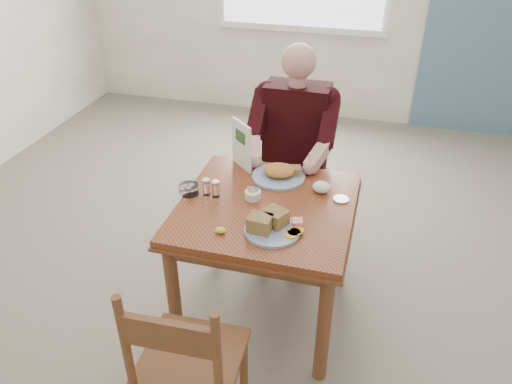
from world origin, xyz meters
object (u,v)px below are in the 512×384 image
(chair_far, at_px, (294,176))
(diner, at_px, (294,137))
(chair_near, at_px, (187,366))
(table, at_px, (266,222))
(near_plate, at_px, (271,225))
(far_plate, at_px, (280,173))

(chair_far, relative_size, diner, 0.69)
(chair_far, bearing_deg, chair_near, -93.99)
(table, xyz_separation_m, near_plate, (0.08, -0.21, 0.15))
(chair_far, height_order, far_plate, chair_far)
(chair_far, height_order, chair_near, same)
(chair_far, distance_m, diner, 0.34)
(diner, bearing_deg, table, -90.00)
(chair_far, relative_size, chair_near, 1.00)
(chair_far, distance_m, far_plate, 0.59)
(diner, xyz_separation_m, near_plate, (0.08, -0.92, -0.03))
(table, distance_m, near_plate, 0.27)
(chair_near, xyz_separation_m, diner, (0.12, 1.57, 0.33))
(chair_far, height_order, near_plate, chair_far)
(chair_far, xyz_separation_m, near_plate, (0.08, -1.01, 0.31))
(chair_far, xyz_separation_m, far_plate, (0.01, -0.51, 0.30))
(diner, distance_m, near_plate, 0.92)
(table, xyz_separation_m, chair_far, (0.00, 0.80, -0.16))
(table, bearing_deg, chair_near, -97.64)
(far_plate, bearing_deg, chair_far, 90.70)
(near_plate, relative_size, far_plate, 0.93)
(table, xyz_separation_m, chair_near, (-0.12, -0.86, -0.16))
(table, height_order, diner, diner)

